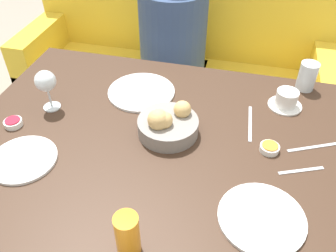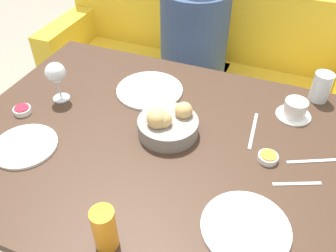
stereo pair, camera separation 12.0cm
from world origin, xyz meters
TOP-DOWN VIEW (x-y plane):
  - dining_table at (0.00, 0.00)m, footprint 1.32×1.01m
  - couch at (-0.16, 1.06)m, footprint 1.84×0.70m
  - seated_person at (-0.15, 0.91)m, footprint 0.37×0.47m
  - bread_basket at (0.03, 0.05)m, footprint 0.21×0.21m
  - plate_near_left at (-0.38, -0.19)m, footprint 0.21×0.21m
  - plate_near_right at (0.36, -0.23)m, footprint 0.24×0.24m
  - plate_far_center at (-0.13, 0.26)m, footprint 0.26×0.26m
  - juice_glass at (0.05, -0.40)m, footprint 0.06×0.06m
  - water_tumbler at (0.50, 0.44)m, footprint 0.07×0.07m
  - wine_glass at (-0.42, 0.08)m, footprint 0.08×0.08m
  - coffee_cup at (0.42, 0.30)m, footprint 0.13×0.13m
  - jam_bowl_berry at (-0.50, -0.04)m, footprint 0.06×0.06m
  - jam_bowl_honey at (0.37, 0.05)m, footprint 0.06×0.06m
  - fork_silver at (0.52, 0.10)m, footprint 0.18×0.09m
  - knife_silver at (0.31, 0.17)m, footprint 0.02×0.20m
  - spoon_coffee at (0.47, -0.02)m, footprint 0.14×0.07m

SIDE VIEW (x-z plane):
  - couch at x=-0.16m, z-range -0.12..0.74m
  - seated_person at x=-0.15m, z-range -0.09..1.06m
  - dining_table at x=0.00m, z-range 0.28..1.02m
  - spoon_coffee at x=0.47m, z-range 0.74..0.75m
  - fork_silver at x=0.52m, z-range 0.74..0.75m
  - knife_silver at x=0.31m, z-range 0.74..0.75m
  - plate_near_left at x=-0.38m, z-range 0.74..0.75m
  - plate_near_right at x=0.36m, z-range 0.74..0.75m
  - plate_far_center at x=-0.13m, z-range 0.74..0.75m
  - jam_bowl_berry at x=-0.50m, z-range 0.74..0.77m
  - jam_bowl_honey at x=0.37m, z-range 0.74..0.77m
  - coffee_cup at x=0.42m, z-range 0.74..0.81m
  - bread_basket at x=0.03m, z-range 0.73..0.84m
  - water_tumbler at x=0.50m, z-range 0.74..0.86m
  - juice_glass at x=0.05m, z-range 0.74..0.87m
  - wine_glass at x=-0.42m, z-range 0.78..0.93m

